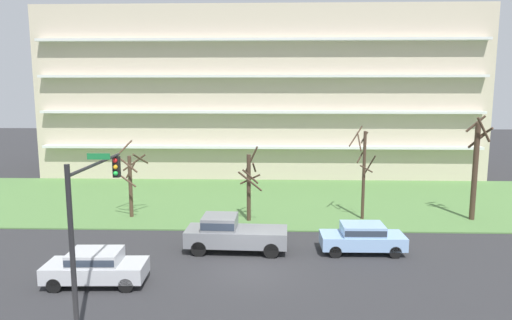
# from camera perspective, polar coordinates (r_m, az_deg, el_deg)

# --- Properties ---
(ground) EXTENTS (160.00, 160.00, 0.00)m
(ground) POSITION_cam_1_polar(r_m,az_deg,el_deg) (23.03, -0.84, -13.30)
(ground) COLOR #2D2D30
(grass_lawn_strip) EXTENTS (80.00, 16.00, 0.08)m
(grass_lawn_strip) POSITION_cam_1_polar(r_m,az_deg,el_deg) (36.37, 0.20, -4.94)
(grass_lawn_strip) COLOR #547F42
(grass_lawn_strip) RESTS_ON ground
(apartment_building) EXTENTS (42.70, 14.37, 16.34)m
(apartment_building) POSITION_cam_1_polar(r_m,az_deg,el_deg) (50.04, 0.70, 8.20)
(apartment_building) COLOR beige
(apartment_building) RESTS_ON ground
(tree_far_left) EXTENTS (2.22, 2.20, 5.19)m
(tree_far_left) POSITION_cam_1_polar(r_m,az_deg,el_deg) (32.11, -15.23, -2.31)
(tree_far_left) COLOR #4C3828
(tree_far_left) RESTS_ON ground
(tree_left) EXTENTS (1.55, 1.70, 4.97)m
(tree_left) POSITION_cam_1_polar(r_m,az_deg,el_deg) (30.14, -0.83, -3.01)
(tree_left) COLOR #423023
(tree_left) RESTS_ON ground
(tree_center) EXTENTS (1.79, 1.59, 6.21)m
(tree_center) POSITION_cam_1_polar(r_m,az_deg,el_deg) (31.23, 13.10, -1.30)
(tree_center) COLOR #423023
(tree_center) RESTS_ON ground
(tree_right) EXTENTS (1.41, 1.56, 6.96)m
(tree_right) POSITION_cam_1_polar(r_m,az_deg,el_deg) (33.41, 25.45, -0.65)
(tree_right) COLOR #423023
(tree_right) RESTS_ON ground
(sedan_silver_near_left) EXTENTS (4.46, 1.96, 1.57)m
(sedan_silver_near_left) POSITION_cam_1_polar(r_m,az_deg,el_deg) (22.22, -19.14, -12.23)
(sedan_silver_near_left) COLOR #B7BABF
(sedan_silver_near_left) RESTS_ON ground
(sedan_blue_center_left) EXTENTS (4.42, 1.86, 1.57)m
(sedan_blue_center_left) POSITION_cam_1_polar(r_m,az_deg,el_deg) (25.53, 12.97, -9.21)
(sedan_blue_center_left) COLOR #8CB2E0
(sedan_blue_center_left) RESTS_ON ground
(pickup_gray_center_right) EXTENTS (5.47, 2.20, 1.95)m
(pickup_gray_center_right) POSITION_cam_1_polar(r_m,az_deg,el_deg) (25.11, -2.96, -8.95)
(pickup_gray_center_right) COLOR slate
(pickup_gray_center_right) RESTS_ON ground
(traffic_signal_mast) EXTENTS (0.90, 5.20, 6.21)m
(traffic_signal_mast) POSITION_cam_1_polar(r_m,az_deg,el_deg) (18.32, -19.71, -5.66)
(traffic_signal_mast) COLOR black
(traffic_signal_mast) RESTS_ON ground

